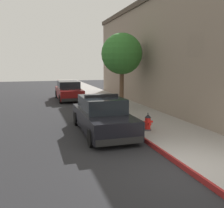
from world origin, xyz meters
TOP-DOWN VIEW (x-y plane):
  - ground_plane at (-4.45, 10.00)m, footprint 31.08×60.00m
  - sidewalk_pavement at (1.55, 10.00)m, footprint 3.11×60.00m
  - curb_painted_edge at (-0.04, 10.00)m, footprint 0.08×60.00m
  - storefront_building at (6.32, 10.12)m, footprint 6.67×20.81m
  - police_cruiser at (-1.25, 4.65)m, footprint 1.94×4.84m
  - parked_car_silver_ahead at (-1.31, 15.34)m, footprint 1.94×4.84m
  - fire_hydrant at (0.56, 3.83)m, footprint 0.44×0.40m
  - street_tree at (1.43, 9.75)m, footprint 2.63×2.63m

SIDE VIEW (x-z plane):
  - ground_plane at x=-4.45m, z-range -0.20..0.00m
  - sidewalk_pavement at x=1.55m, z-range 0.00..0.16m
  - curb_painted_edge at x=-0.04m, z-range 0.00..0.16m
  - fire_hydrant at x=0.56m, z-range 0.13..0.89m
  - parked_car_silver_ahead at x=-1.31m, z-range -0.04..1.52m
  - police_cruiser at x=-1.25m, z-range -0.10..1.58m
  - street_tree at x=1.43m, z-range 1.21..5.99m
  - storefront_building at x=6.32m, z-range 0.01..7.31m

